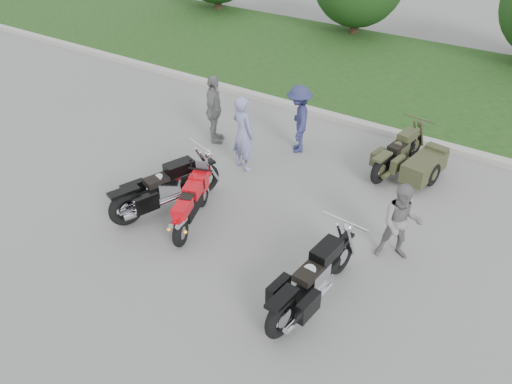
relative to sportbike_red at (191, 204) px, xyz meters
The scene contains 11 objects.
ground 0.63m from the sportbike_red, ahead, with size 80.00×80.00×0.00m, color gray.
curb 6.00m from the sportbike_red, 86.66° to the left, with size 60.00×0.30×0.15m, color #B1AFA7.
grass_strip 10.14m from the sportbike_red, 88.03° to the left, with size 60.00×8.00×0.14m, color #3C6321.
sportbike_red is the anchor object (origin of this frame).
cruiser_left 0.83m from the sportbike_red, behind, with size 0.99×2.49×0.99m.
cruiser_right 3.05m from the sportbike_red, 10.63° to the right, with size 0.48×2.51×0.97m.
cruiser_sidecar 5.19m from the sportbike_red, 54.39° to the left, with size 1.30×2.28×0.88m.
person_stripe 2.49m from the sportbike_red, 100.15° to the left, with size 0.66×0.44×1.82m, color #8B8DBD.
person_grey 4.00m from the sportbike_red, 20.15° to the left, with size 0.76×0.59×1.56m, color gray.
person_denim 3.89m from the sportbike_red, 86.95° to the left, with size 1.10×0.63×1.71m, color navy.
person_back 3.59m from the sportbike_red, 120.17° to the left, with size 1.04×0.43×1.78m, color gray.
Camera 1 is at (5.16, -5.89, 6.21)m, focal length 35.00 mm.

